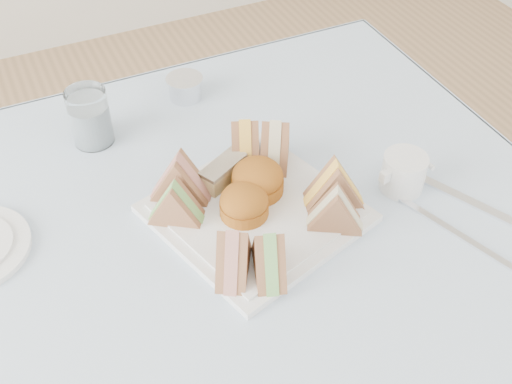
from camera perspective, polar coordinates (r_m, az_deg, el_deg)
name	(u,v)px	position (r m, az deg, el deg)	size (l,w,h in m)	color
tablecloth	(247,260)	(0.91, -0.78, -6.08)	(1.02, 1.02, 0.01)	#A3BEE4
serving_plate	(256,213)	(0.96, 0.00, -1.91)	(0.27, 0.27, 0.01)	white
sandwich_fl_a	(233,251)	(0.85, -2.05, -5.24)	(0.09, 0.04, 0.08)	brown
sandwich_fl_b	(269,253)	(0.85, 1.18, -5.44)	(0.08, 0.04, 0.07)	brown
sandwich_fr_a	(335,183)	(0.94, 7.02, 0.80)	(0.09, 0.04, 0.08)	brown
sandwich_fr_b	(336,208)	(0.91, 7.10, -1.40)	(0.08, 0.04, 0.07)	brown
sandwich_bl_a	(175,201)	(0.92, -7.19, -0.84)	(0.08, 0.04, 0.07)	brown
sandwich_bl_b	(180,177)	(0.95, -6.80, 1.37)	(0.09, 0.04, 0.08)	brown
sandwich_br_a	(275,141)	(1.01, 1.72, 4.52)	(0.09, 0.04, 0.08)	brown
sandwich_br_b	(245,140)	(1.01, -0.98, 4.61)	(0.09, 0.04, 0.08)	brown
scone_left	(244,203)	(0.93, -1.07, -1.00)	(0.07, 0.07, 0.05)	#A35E18
scone_right	(258,179)	(0.96, 0.14, 1.16)	(0.08, 0.08, 0.05)	#A35E18
pastry_slice	(223,173)	(0.98, -2.92, 1.74)	(0.08, 0.03, 0.04)	#DBB676
water_glass	(90,117)	(1.10, -14.56, 6.48)	(0.07, 0.07, 0.10)	white
tea_strainer	(185,89)	(1.19, -6.31, 9.12)	(0.07, 0.07, 0.04)	silver
knife	(474,203)	(1.03, 18.80, -0.97)	(0.02, 0.20, 0.00)	silver
fork	(456,233)	(0.98, 17.35, -3.50)	(0.01, 0.19, 0.00)	silver
creamer_jug	(403,173)	(1.01, 12.98, 1.70)	(0.07, 0.07, 0.06)	white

